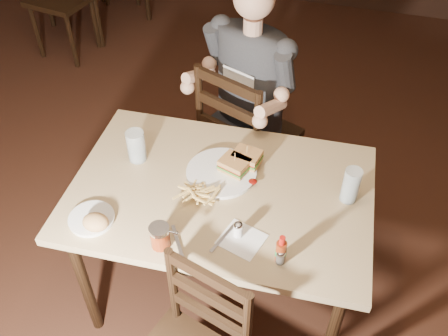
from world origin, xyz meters
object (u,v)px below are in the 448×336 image
(glass_left, at_px, (136,146))
(hot_sauce, at_px, (281,249))
(glass_right, at_px, (351,185))
(side_plate, at_px, (92,219))
(main_table, at_px, (221,201))
(dinner_plate, at_px, (221,173))
(chair_far, at_px, (249,136))
(diner, at_px, (247,69))
(syrup_dispenser, at_px, (160,236))

(glass_left, xyz_separation_m, hot_sauce, (0.73, -0.37, -0.01))
(glass_right, height_order, side_plate, glass_right)
(main_table, height_order, dinner_plate, dinner_plate)
(chair_far, bearing_deg, diner, 90.00)
(hot_sauce, bearing_deg, chair_far, 110.05)
(glass_right, xyz_separation_m, syrup_dispenser, (-0.66, -0.44, -0.03))
(diner, bearing_deg, dinner_plate, -64.85)
(main_table, distance_m, glass_right, 0.56)
(hot_sauce, relative_size, syrup_dispenser, 1.29)
(dinner_plate, xyz_separation_m, syrup_dispenser, (-0.11, -0.43, 0.04))
(glass_left, distance_m, hot_sauce, 0.82)
(dinner_plate, bearing_deg, glass_right, 1.32)
(glass_right, bearing_deg, diner, 136.37)
(diner, bearing_deg, hot_sauce, -46.80)
(diner, height_order, glass_right, diner)
(syrup_dispenser, bearing_deg, main_table, 65.58)
(dinner_plate, bearing_deg, side_plate, -136.87)
(diner, xyz_separation_m, syrup_dispenser, (-0.08, -1.00, -0.14))
(chair_far, xyz_separation_m, side_plate, (-0.40, -1.01, 0.28))
(side_plate, bearing_deg, diner, 68.22)
(dinner_plate, distance_m, hot_sauce, 0.51)
(glass_left, height_order, side_plate, glass_left)
(glass_left, xyz_separation_m, side_plate, (-0.03, -0.39, -0.07))
(dinner_plate, bearing_deg, hot_sauce, -47.57)
(main_table, relative_size, glass_right, 8.22)
(dinner_plate, relative_size, glass_left, 1.98)
(glass_left, bearing_deg, syrup_dispenser, -56.69)
(diner, xyz_separation_m, dinner_plate, (0.04, -0.57, -0.18))
(hot_sauce, relative_size, side_plate, 0.74)
(diner, xyz_separation_m, hot_sauce, (0.38, -0.94, -0.12))
(main_table, bearing_deg, glass_right, 10.58)
(syrup_dispenser, bearing_deg, glass_right, 30.84)
(diner, height_order, dinner_plate, diner)
(chair_far, xyz_separation_m, syrup_dispenser, (-0.09, -1.04, 0.33))
(main_table, xyz_separation_m, syrup_dispenser, (-0.14, -0.35, 0.13))
(main_table, height_order, glass_right, glass_right)
(chair_far, height_order, syrup_dispenser, chair_far)
(hot_sauce, bearing_deg, diner, 111.79)
(main_table, bearing_deg, chair_far, 93.51)
(main_table, xyz_separation_m, hot_sauce, (0.32, -0.29, 0.14))
(diner, relative_size, glass_left, 5.94)
(glass_right, height_order, syrup_dispenser, glass_right)
(main_table, relative_size, syrup_dispenser, 12.90)
(glass_right, height_order, hot_sauce, glass_right)
(diner, relative_size, hot_sauce, 6.80)
(dinner_plate, xyz_separation_m, side_plate, (-0.42, -0.40, -0.00))
(diner, distance_m, dinner_plate, 0.60)
(diner, height_order, side_plate, diner)
(chair_far, height_order, side_plate, chair_far)
(hot_sauce, xyz_separation_m, syrup_dispenser, (-0.45, -0.06, -0.01))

